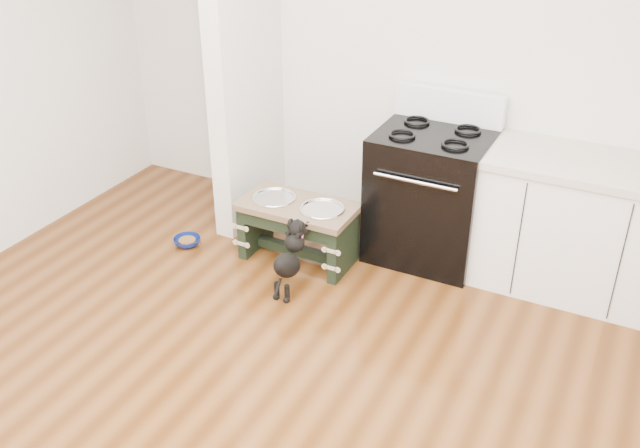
# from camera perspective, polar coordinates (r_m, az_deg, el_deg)

# --- Properties ---
(ground) EXTENTS (5.00, 5.00, 0.00)m
(ground) POSITION_cam_1_polar(r_m,az_deg,el_deg) (3.76, -6.90, -16.87)
(ground) COLOR #48250C
(ground) RESTS_ON ground
(room_shell) EXTENTS (5.00, 5.00, 5.00)m
(room_shell) POSITION_cam_1_polar(r_m,az_deg,el_deg) (2.83, -8.83, 6.58)
(room_shell) COLOR silver
(room_shell) RESTS_ON ground
(partition_wall) EXTENTS (0.15, 0.80, 2.70)m
(partition_wall) POSITION_cam_1_polar(r_m,az_deg,el_deg) (5.20, -6.09, 14.04)
(partition_wall) COLOR silver
(partition_wall) RESTS_ON ground
(oven_range) EXTENTS (0.76, 0.69, 1.14)m
(oven_range) POSITION_cam_1_polar(r_m,az_deg,el_deg) (4.98, 8.82, 2.43)
(oven_range) COLOR black
(oven_range) RESTS_ON ground
(cabinet_run) EXTENTS (1.24, 0.64, 0.91)m
(cabinet_run) POSITION_cam_1_polar(r_m,az_deg,el_deg) (4.85, 19.85, -0.21)
(cabinet_run) COLOR white
(cabinet_run) RESTS_ON ground
(dog_feeder) EXTENTS (0.80, 0.43, 0.46)m
(dog_feeder) POSITION_cam_1_polar(r_m,az_deg,el_deg) (4.93, -1.80, 0.28)
(dog_feeder) COLOR black
(dog_feeder) RESTS_ON ground
(puppy) EXTENTS (0.14, 0.41, 0.49)m
(puppy) POSITION_cam_1_polar(r_m,az_deg,el_deg) (4.61, -2.41, -2.57)
(puppy) COLOR black
(puppy) RESTS_ON ground
(floor_bowl) EXTENTS (0.25, 0.25, 0.06)m
(floor_bowl) POSITION_cam_1_polar(r_m,az_deg,el_deg) (5.32, -10.58, -1.39)
(floor_bowl) COLOR navy
(floor_bowl) RESTS_ON ground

